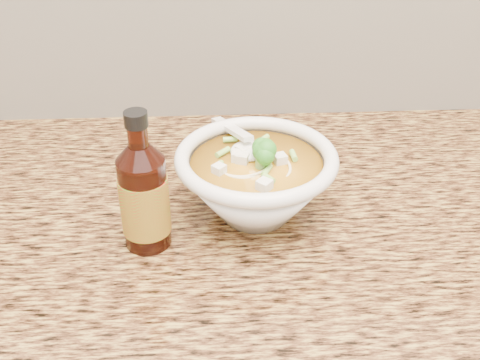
{
  "coord_description": "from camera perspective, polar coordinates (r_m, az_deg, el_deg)",
  "views": [
    {
      "loc": [
        -0.17,
        1.08,
        1.36
      ],
      "look_at": [
        -0.14,
        1.7,
        0.95
      ],
      "focal_mm": 45.0,
      "sensor_mm": 36.0,
      "label": 1
    }
  ],
  "objects": [
    {
      "name": "counter_slab",
      "position": [
        0.78,
        10.06,
        -5.11
      ],
      "size": [
        4.0,
        0.68,
        0.04
      ],
      "primitive_type": "cube",
      "color": "olive",
      "rests_on": "cabinet"
    },
    {
      "name": "soup_bowl",
      "position": [
        0.75,
        1.53,
        -0.26
      ],
      "size": [
        0.2,
        0.22,
        0.11
      ],
      "rotation": [
        0.0,
        0.0,
        0.06
      ],
      "color": "silver",
      "rests_on": "counter_slab"
    },
    {
      "name": "hot_sauce_bottle",
      "position": [
        0.7,
        -9.08,
        -1.59
      ],
      "size": [
        0.07,
        0.07,
        0.17
      ],
      "rotation": [
        0.0,
        0.0,
        0.24
      ],
      "color": "black",
      "rests_on": "counter_slab"
    }
  ]
}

